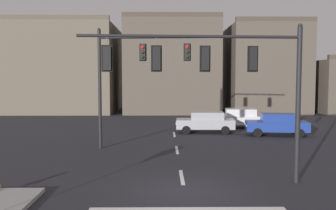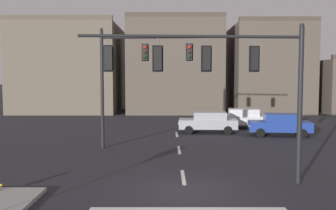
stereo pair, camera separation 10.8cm
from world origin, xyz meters
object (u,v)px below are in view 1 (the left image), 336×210
(signal_mast_far_side, at_px, (131,68))
(car_lot_nearside, at_px, (277,124))
(signal_mast_near_side, at_px, (221,70))
(car_lot_farside, at_px, (239,118))
(car_lot_middle, at_px, (206,122))

(signal_mast_far_side, height_order, car_lot_nearside, signal_mast_far_side)
(signal_mast_near_side, relative_size, car_lot_nearside, 1.90)
(signal_mast_far_side, bearing_deg, car_lot_farside, 47.98)
(car_lot_nearside, bearing_deg, signal_mast_near_side, -115.82)
(signal_mast_near_side, height_order, signal_mast_far_side, signal_mast_far_side)
(signal_mast_near_side, bearing_deg, car_lot_nearside, 64.18)
(car_lot_nearside, distance_m, car_lot_middle, 5.28)
(signal_mast_far_side, bearing_deg, car_lot_nearside, 25.79)
(car_lot_nearside, distance_m, car_lot_farside, 4.67)
(signal_mast_near_side, distance_m, car_lot_middle, 14.44)
(signal_mast_near_side, bearing_deg, signal_mast_far_side, 118.90)
(signal_mast_near_side, xyz_separation_m, car_lot_nearside, (6.03, 12.46, -3.69))
(signal_mast_near_side, relative_size, car_lot_middle, 1.94)
(signal_mast_near_side, height_order, car_lot_farside, signal_mast_near_side)
(signal_mast_near_side, bearing_deg, car_lot_farside, 76.19)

